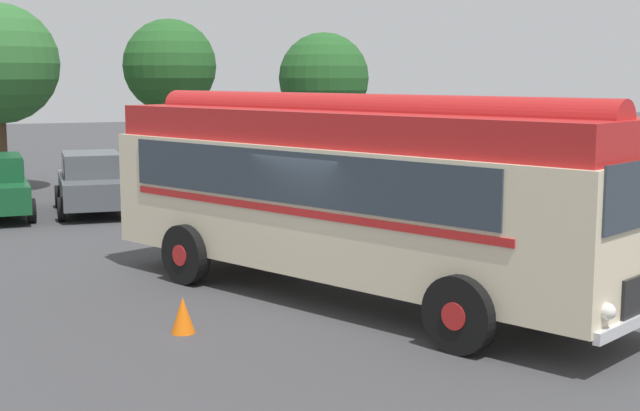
% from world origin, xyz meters
% --- Properties ---
extents(ground_plane, '(120.00, 120.00, 0.00)m').
position_xyz_m(ground_plane, '(0.00, 0.00, 0.00)').
color(ground_plane, '#3D3D3F').
extents(vintage_bus, '(6.53, 10.17, 3.49)m').
position_xyz_m(vintage_bus, '(0.41, 0.05, 1.89)').
color(vintage_bus, beige).
rests_on(vintage_bus, ground).
extents(car_mid_left, '(2.16, 4.30, 1.66)m').
position_xyz_m(car_mid_left, '(-2.48, 11.53, 0.85)').
color(car_mid_left, '#4C5156').
rests_on(car_mid_left, ground).
extents(car_mid_right, '(2.31, 4.37, 1.66)m').
position_xyz_m(car_mid_right, '(0.41, 11.24, 0.85)').
color(car_mid_right, maroon).
rests_on(car_mid_right, ground).
extents(car_far_right, '(2.09, 4.26, 1.66)m').
position_xyz_m(car_far_right, '(3.34, 11.74, 0.85)').
color(car_far_right, '#4C5156').
rests_on(car_far_right, ground).
extents(tree_centre, '(3.19, 3.19, 5.70)m').
position_xyz_m(tree_centre, '(0.89, 17.09, 4.05)').
color(tree_centre, '#4C3823').
rests_on(tree_centre, ground).
extents(tree_right_of_centre, '(3.29, 3.29, 5.33)m').
position_xyz_m(tree_right_of_centre, '(6.64, 16.81, 3.70)').
color(tree_right_of_centre, '#4C3823').
rests_on(tree_right_of_centre, ground).
extents(traffic_cone, '(0.36, 0.36, 0.55)m').
position_xyz_m(traffic_cone, '(-2.77, -0.95, 0.28)').
color(traffic_cone, orange).
rests_on(traffic_cone, ground).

